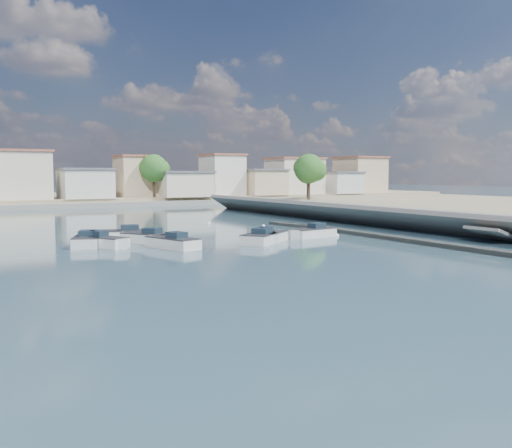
{
  "coord_description": "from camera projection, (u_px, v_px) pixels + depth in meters",
  "views": [
    {
      "loc": [
        -27.15,
        -27.31,
        5.65
      ],
      "look_at": [
        -3.4,
        15.01,
        1.4
      ],
      "focal_mm": 40.0,
      "sensor_mm": 36.0,
      "label": 1
    }
  ],
  "objects": [
    {
      "name": "ground",
      "position": [
        183.0,
        219.0,
        72.21
      ],
      "size": [
        400.0,
        400.0,
        0.0
      ],
      "primitive_type": "plane",
      "color": "#2A4654",
      "rests_on": "ground"
    },
    {
      "name": "seawall_walkway",
      "position": [
        454.0,
        221.0,
        57.69
      ],
      "size": [
        5.0,
        90.0,
        1.8
      ],
      "primitive_type": "cube",
      "color": "slate",
      "rests_on": "ground"
    },
    {
      "name": "breakwater",
      "position": [
        367.0,
        235.0,
        51.82
      ],
      "size": [
        2.0,
        31.02,
        0.35
      ],
      "color": "black",
      "rests_on": "ground"
    },
    {
      "name": "far_shore_land",
      "position": [
        88.0,
        198.0,
        117.32
      ],
      "size": [
        160.0,
        40.0,
        1.4
      ],
      "primitive_type": "cube",
      "color": "gray",
      "rests_on": "ground"
    },
    {
      "name": "far_shore_quay",
      "position": [
        116.0,
        204.0,
        99.1
      ],
      "size": [
        160.0,
        2.5,
        0.8
      ],
      "primitive_type": "cube",
      "color": "slate",
      "rests_on": "ground"
    },
    {
      "name": "far_town",
      "position": [
        162.0,
        178.0,
        109.07
      ],
      "size": [
        113.01,
        12.8,
        8.35
      ],
      "color": "beige",
      "rests_on": "far_shore_land"
    },
    {
      "name": "shore_trees",
      "position": [
        167.0,
        171.0,
        100.15
      ],
      "size": [
        74.56,
        38.32,
        7.92
      ],
      "color": "#38281E",
      "rests_on": "ground"
    },
    {
      "name": "motorboat_a",
      "position": [
        171.0,
        243.0,
        43.76
      ],
      "size": [
        3.22,
        5.23,
        1.48
      ],
      "color": "silver",
      "rests_on": "ground"
    },
    {
      "name": "motorboat_b",
      "position": [
        265.0,
        237.0,
        48.12
      ],
      "size": [
        2.96,
        4.34,
        1.48
      ],
      "color": "silver",
      "rests_on": "ground"
    },
    {
      "name": "motorboat_c",
      "position": [
        121.0,
        235.0,
        49.22
      ],
      "size": [
        5.79,
        3.43,
        1.48
      ],
      "color": "silver",
      "rests_on": "ground"
    },
    {
      "name": "motorboat_d",
      "position": [
        311.0,
        233.0,
        50.85
      ],
      "size": [
        4.98,
        2.53,
        1.48
      ],
      "color": "silver",
      "rests_on": "ground"
    },
    {
      "name": "motorboat_e",
      "position": [
        89.0,
        241.0,
        45.36
      ],
      "size": [
        3.61,
        5.56,
        1.48
      ],
      "color": "silver",
      "rests_on": "ground"
    },
    {
      "name": "motorboat_f",
      "position": [
        145.0,
        238.0,
        46.89
      ],
      "size": [
        3.95,
        4.61,
        1.48
      ],
      "color": "silver",
      "rests_on": "ground"
    },
    {
      "name": "motorboat_g",
      "position": [
        105.0,
        243.0,
        43.99
      ],
      "size": [
        3.53,
        4.5,
        1.48
      ],
      "color": "silver",
      "rests_on": "ground"
    },
    {
      "name": "motorboat_h",
      "position": [
        266.0,
        238.0,
        47.4
      ],
      "size": [
        5.58,
        4.93,
        1.48
      ],
      "color": "silver",
      "rests_on": "ground"
    },
    {
      "name": "mooring_buoys",
      "position": [
        357.0,
        238.0,
        49.9
      ],
      "size": [
        8.7,
        38.85,
        0.41
      ],
      "color": "white",
      "rests_on": "ground"
    }
  ]
}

